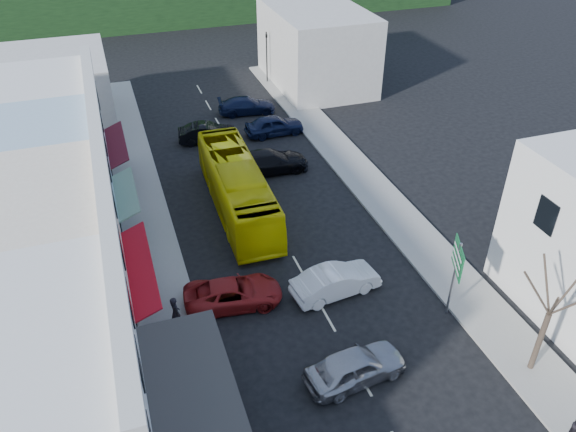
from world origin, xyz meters
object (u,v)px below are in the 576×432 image
object	(u,v)px
bus	(237,189)
car_white	(336,282)
street_tree	(549,314)
pedestrian_left	(176,314)
direction_sign	(453,279)
car_silver	(355,368)
traffic_signal	(267,58)
car_red	(233,293)

from	to	relation	value
bus	car_white	world-z (taller)	bus
bus	street_tree	world-z (taller)	street_tree
car_white	pedestrian_left	distance (m)	8.25
bus	pedestrian_left	bearing A→B (deg)	-119.18
car_white	direction_sign	world-z (taller)	direction_sign
car_silver	traffic_signal	bearing A→B (deg)	-18.12
car_white	street_tree	xyz separation A→B (m)	(6.28, -7.54, 2.70)
car_red	direction_sign	distance (m)	10.86
car_white	traffic_signal	world-z (taller)	traffic_signal
pedestrian_left	car_silver	bearing A→B (deg)	-148.85
pedestrian_left	street_tree	size ratio (longest dim) A/B	0.25
bus	street_tree	xyz separation A→B (m)	(9.08, -16.86, 1.85)
car_red	traffic_signal	size ratio (longest dim) A/B	0.94
bus	car_white	xyz separation A→B (m)	(2.79, -9.32, -0.85)
street_tree	traffic_signal	bearing A→B (deg)	91.16
bus	direction_sign	distance (m)	14.59
traffic_signal	car_white	bearing A→B (deg)	69.60
car_white	street_tree	distance (m)	10.18
bus	car_white	size ratio (longest dim) A/B	2.64
direction_sign	car_silver	bearing A→B (deg)	-136.66
bus	direction_sign	world-z (taller)	direction_sign
car_red	traffic_signal	xyz separation A→B (m)	(10.75, 29.17, 1.74)
car_white	street_tree	world-z (taller)	street_tree
car_white	direction_sign	distance (m)	5.87
car_silver	car_white	size ratio (longest dim) A/B	1.00
street_tree	bus	bearing A→B (deg)	118.30
car_silver	street_tree	distance (m)	8.39
bus	car_silver	distance (m)	14.88
car_silver	direction_sign	distance (m)	6.69
street_tree	traffic_signal	xyz separation A→B (m)	(-0.76, 37.62, -0.96)
bus	car_red	world-z (taller)	bus
pedestrian_left	traffic_signal	distance (m)	33.08
bus	direction_sign	bearing A→B (deg)	-57.66
car_red	pedestrian_left	world-z (taller)	pedestrian_left
direction_sign	bus	bearing A→B (deg)	143.74
car_red	street_tree	bearing A→B (deg)	-119.67
pedestrian_left	street_tree	xyz separation A→B (m)	(14.53, -7.59, 2.40)
direction_sign	pedestrian_left	bearing A→B (deg)	-171.22
pedestrian_left	street_tree	distance (m)	16.57
pedestrian_left	traffic_signal	xyz separation A→B (m)	(13.77, 30.04, 1.44)
traffic_signal	car_red	bearing A→B (deg)	59.76
car_silver	pedestrian_left	xyz separation A→B (m)	(-6.87, 5.52, 0.30)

